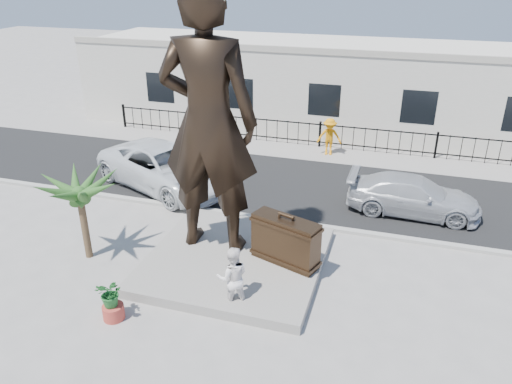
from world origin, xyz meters
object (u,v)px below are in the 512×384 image
at_px(statue, 208,122).
at_px(tourist, 233,278).
at_px(suitcase, 286,241).
at_px(car_white, 166,167).

bearing_deg(statue, tourist, 120.33).
relative_size(suitcase, tourist, 1.14).
xyz_separation_m(statue, tourist, (1.54, -2.44, -3.41)).
bearing_deg(car_white, statue, -114.61).
bearing_deg(car_white, suitcase, -102.60).
distance_m(statue, car_white, 6.51).
bearing_deg(suitcase, statue, -169.32).
height_order(tourist, car_white, tourist).
distance_m(statue, tourist, 4.46).
relative_size(statue, suitcase, 3.92).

